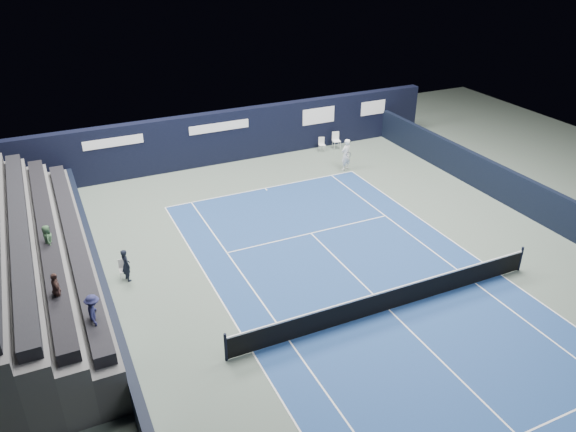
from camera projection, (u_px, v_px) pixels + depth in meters
name	position (u px, v px, depth m)	size (l,w,h in m)	color
ground	(361.00, 282.00, 22.50)	(48.00, 48.00, 0.00)	#516056
court_surface	(389.00, 310.00, 20.89)	(10.97, 23.77, 0.01)	navy
enclosure_wall_right	(494.00, 180.00, 29.22)	(0.30, 22.00, 1.80)	black
folding_chair_back_a	(322.00, 142.00, 35.23)	(0.46, 0.48, 0.86)	white
folding_chair_back_b	(336.00, 139.00, 35.62)	(0.54, 0.52, 1.05)	white
line_judge_chair	(124.00, 268.00, 22.59)	(0.39, 0.38, 0.83)	silver
line_judge	(126.00, 265.00, 22.34)	(0.51, 0.34, 1.40)	black
court_markings	(389.00, 310.00, 20.89)	(11.03, 23.83, 0.00)	white
tennis_net	(390.00, 299.00, 20.66)	(12.90, 0.10, 1.10)	black
back_sponsor_wall	(234.00, 135.00, 33.41)	(26.00, 0.63, 3.10)	black
side_barrier_left	(99.00, 276.00, 21.85)	(0.33, 22.00, 1.20)	black
tennis_player	(346.00, 155.00, 32.30)	(0.79, 0.93, 1.87)	white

